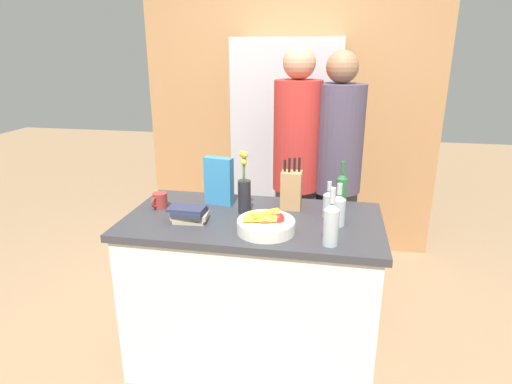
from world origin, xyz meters
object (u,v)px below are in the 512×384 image
object	(u,v)px
book_stack	(189,214)
bottle_water	(329,203)
cereal_box	(219,181)
person_in_blue	(336,169)
refrigerator	(288,156)
bottle_oil	(331,223)
bottle_wine	(338,209)
knife_block	(291,190)
flower_vase	(244,190)
coffee_mug	(160,200)
bottle_vinegar	(342,189)
person_at_sink	(296,166)
fruit_bowl	(266,224)

from	to	relation	value
book_stack	bottle_water	size ratio (longest dim) A/B	1.05
cereal_box	book_stack	world-z (taller)	cereal_box
person_in_blue	refrigerator	bearing A→B (deg)	150.31
refrigerator	cereal_box	world-z (taller)	refrigerator
bottle_oil	bottle_wine	xyz separation A→B (m)	(0.03, 0.25, -0.02)
bottle_oil	knife_block	bearing A→B (deg)	117.48
flower_vase	book_stack	xyz separation A→B (m)	(-0.26, -0.19, -0.09)
flower_vase	bottle_water	bearing A→B (deg)	3.48
person_in_blue	bottle_water	bearing A→B (deg)	-66.06
cereal_box	coffee_mug	world-z (taller)	cereal_box
bottle_oil	bottle_vinegar	xyz separation A→B (m)	(0.05, 0.55, -0.01)
bottle_oil	bottle_water	size ratio (longest dim) A/B	1.42
coffee_mug	person_at_sink	distance (m)	0.98
knife_block	book_stack	bearing A→B (deg)	-149.39
book_stack	knife_block	bearing A→B (deg)	30.61
flower_vase	cereal_box	xyz separation A→B (m)	(-0.18, 0.11, 0.01)
fruit_bowl	bottle_wine	distance (m)	0.39
bottle_wine	person_at_sink	distance (m)	0.77
bottle_vinegar	person_in_blue	distance (m)	0.47
person_at_sink	cereal_box	bearing A→B (deg)	-149.08
coffee_mug	book_stack	distance (m)	0.30
person_in_blue	book_stack	bearing A→B (deg)	-104.65
book_stack	person_at_sink	xyz separation A→B (m)	(0.49, 0.81, 0.08)
refrigerator	person_in_blue	size ratio (longest dim) A/B	1.05
flower_vase	bottle_wine	xyz separation A→B (m)	(0.52, -0.09, -0.04)
fruit_bowl	flower_vase	world-z (taller)	flower_vase
person_in_blue	bottle_wine	bearing A→B (deg)	-61.62
bottle_vinegar	person_at_sink	size ratio (longest dim) A/B	0.15
refrigerator	cereal_box	distance (m)	1.22
fruit_bowl	person_in_blue	xyz separation A→B (m)	(0.34, 0.92, 0.06)
bottle_vinegar	fruit_bowl	bearing A→B (deg)	-129.09
bottle_water	person_at_sink	size ratio (longest dim) A/B	0.11
cereal_box	person_in_blue	bearing A→B (deg)	39.54
bottle_wine	person_in_blue	world-z (taller)	person_in_blue
cereal_box	bottle_water	bearing A→B (deg)	-7.49
coffee_mug	bottle_wine	bearing A→B (deg)	-4.01
refrigerator	book_stack	distance (m)	1.53
bottle_oil	coffee_mug	bearing A→B (deg)	161.99
fruit_bowl	bottle_oil	bearing A→B (deg)	-16.20
refrigerator	bottle_vinegar	bearing A→B (deg)	-67.72
bottle_vinegar	refrigerator	bearing A→B (deg)	112.28
cereal_box	person_in_blue	size ratio (longest dim) A/B	0.16
bottle_oil	bottle_wine	distance (m)	0.25
refrigerator	flower_vase	size ratio (longest dim) A/B	5.24
bottle_water	cereal_box	bearing A→B (deg)	172.51
fruit_bowl	flower_vase	distance (m)	0.31
cereal_box	bottle_water	distance (m)	0.66
bottle_oil	cereal_box	bearing A→B (deg)	145.89
cereal_box	bottle_water	world-z (taller)	cereal_box
flower_vase	person_in_blue	xyz separation A→B (m)	(0.50, 0.68, -0.03)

